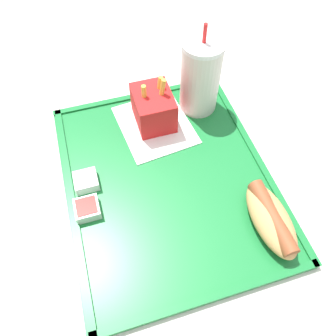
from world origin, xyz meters
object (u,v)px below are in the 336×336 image
at_px(sauce_cup_mayo, 86,181).
at_px(hot_dog_far, 271,219).
at_px(soda_cup, 200,77).
at_px(fries_carton, 154,108).
at_px(sauce_cup_ketchup, 87,209).

bearing_deg(sauce_cup_mayo, hot_dog_far, 58.81).
height_order(soda_cup, hot_dog_far, soda_cup).
bearing_deg(fries_carton, sauce_cup_ketchup, -44.39).
bearing_deg(hot_dog_far, sauce_cup_ketchup, -111.53).
bearing_deg(hot_dog_far, fries_carton, -156.79).
xyz_separation_m(sauce_cup_mayo, sauce_cup_ketchup, (0.05, -0.01, 0.00)).
xyz_separation_m(fries_carton, sauce_cup_mayo, (0.11, -0.15, -0.03)).
xyz_separation_m(soda_cup, sauce_cup_ketchup, (0.18, -0.26, -0.07)).
height_order(sauce_cup_mayo, sauce_cup_ketchup, same).
relative_size(fries_carton, sauce_cup_mayo, 2.57).
distance_m(hot_dog_far, sauce_cup_ketchup, 0.30).
bearing_deg(sauce_cup_mayo, sauce_cup_ketchup, -6.97).
height_order(soda_cup, sauce_cup_ketchup, soda_cup).
relative_size(soda_cup, sauce_cup_ketchup, 4.59).
relative_size(soda_cup, hot_dog_far, 1.36).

